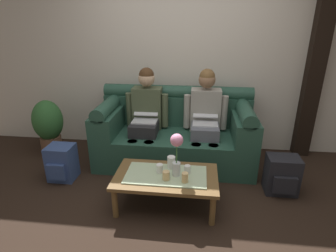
# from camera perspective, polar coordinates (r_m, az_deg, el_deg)

# --- Properties ---
(ground_plane) EXTENTS (14.00, 14.00, 0.00)m
(ground_plane) POSITION_cam_1_polar(r_m,az_deg,el_deg) (2.78, -0.92, -18.37)
(ground_plane) COLOR black
(back_wall_patterned) EXTENTS (6.00, 0.12, 2.90)m
(back_wall_patterned) POSITION_cam_1_polar(r_m,az_deg,el_deg) (3.84, 2.44, 16.45)
(back_wall_patterned) COLOR beige
(back_wall_patterned) RESTS_ON ground_plane
(timber_pillar) EXTENTS (0.20, 0.20, 2.90)m
(timber_pillar) POSITION_cam_1_polar(r_m,az_deg,el_deg) (3.99, 29.00, 14.09)
(timber_pillar) COLOR black
(timber_pillar) RESTS_ON ground_plane
(couch) EXTENTS (1.99, 0.88, 0.96)m
(couch) POSITION_cam_1_polar(r_m,az_deg,el_deg) (3.59, 1.51, -1.67)
(couch) COLOR #234738
(couch) RESTS_ON ground_plane
(person_left) EXTENTS (0.56, 0.67, 1.22)m
(person_left) POSITION_cam_1_polar(r_m,az_deg,el_deg) (3.53, -4.62, 2.83)
(person_left) COLOR #232326
(person_left) RESTS_ON ground_plane
(person_right) EXTENTS (0.56, 0.67, 1.22)m
(person_right) POSITION_cam_1_polar(r_m,az_deg,el_deg) (3.47, 7.84, 2.34)
(person_right) COLOR #595B66
(person_right) RESTS_ON ground_plane
(coffee_table) EXTENTS (1.02, 0.59, 0.36)m
(coffee_table) POSITION_cam_1_polar(r_m,az_deg,el_deg) (2.75, -0.42, -10.92)
(coffee_table) COLOR brown
(coffee_table) RESTS_ON ground_plane
(flower_vase) EXTENTS (0.12, 0.12, 0.44)m
(flower_vase) POSITION_cam_1_polar(r_m,az_deg,el_deg) (2.58, 1.83, -4.92)
(flower_vase) COLOR silver
(flower_vase) RESTS_ON coffee_table
(cup_near_left) EXTENTS (0.07, 0.07, 0.09)m
(cup_near_left) POSITION_cam_1_polar(r_m,az_deg,el_deg) (2.62, -0.41, -10.32)
(cup_near_left) COLOR #DBB77A
(cup_near_left) RESTS_ON coffee_table
(cup_near_right) EXTENTS (0.07, 0.07, 0.09)m
(cup_near_right) POSITION_cam_1_polar(r_m,az_deg,el_deg) (2.74, -1.75, -8.87)
(cup_near_right) COLOR white
(cup_near_right) RESTS_ON coffee_table
(cup_far_center) EXTENTS (0.06, 0.06, 0.08)m
(cup_far_center) POSITION_cam_1_polar(r_m,az_deg,el_deg) (2.74, 4.08, -9.02)
(cup_far_center) COLOR white
(cup_far_center) RESTS_ON coffee_table
(cup_far_left) EXTENTS (0.06, 0.06, 0.10)m
(cup_far_left) POSITION_cam_1_polar(r_m,az_deg,el_deg) (2.59, 3.58, -10.70)
(cup_far_left) COLOR #DBB77A
(cup_far_left) RESTS_ON coffee_table
(cup_far_right) EXTENTS (0.08, 0.08, 0.12)m
(cup_far_right) POSITION_cam_1_polar(r_m,az_deg,el_deg) (2.81, 0.68, -7.59)
(cup_far_right) COLOR white
(cup_far_right) RESTS_ON coffee_table
(backpack_left) EXTENTS (0.30, 0.30, 0.42)m
(backpack_left) POSITION_cam_1_polar(r_m,az_deg,el_deg) (3.46, -21.37, -7.22)
(backpack_left) COLOR #33477A
(backpack_left) RESTS_ON ground_plane
(backpack_right) EXTENTS (0.34, 0.29, 0.42)m
(backpack_right) POSITION_cam_1_polar(r_m,az_deg,el_deg) (3.24, 22.74, -9.49)
(backpack_right) COLOR black
(backpack_right) RESTS_ON ground_plane
(potted_plant) EXTENTS (0.40, 0.40, 0.78)m
(potted_plant) POSITION_cam_1_polar(r_m,az_deg,el_deg) (4.08, -23.77, 0.19)
(potted_plant) COLOR brown
(potted_plant) RESTS_ON ground_plane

